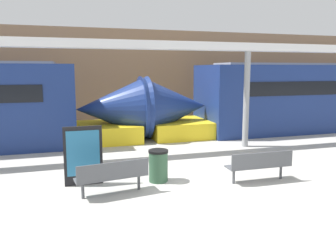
# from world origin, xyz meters

# --- Properties ---
(ground_plane) EXTENTS (60.00, 60.00, 0.00)m
(ground_plane) POSITION_xyz_m (0.00, 0.00, 0.00)
(ground_plane) COLOR #B2AFA8
(station_wall) EXTENTS (56.00, 0.20, 5.00)m
(station_wall) POSITION_xyz_m (0.00, 10.74, 2.50)
(station_wall) COLOR #937051
(station_wall) RESTS_ON ground_plane
(train_left) EXTENTS (18.21, 2.93, 3.20)m
(train_left) POSITION_xyz_m (8.80, 6.85, 1.51)
(train_left) COLOR navy
(train_left) RESTS_ON ground_plane
(bench_near) EXTENTS (1.74, 0.46, 0.82)m
(bench_near) POSITION_xyz_m (1.44, 0.60, 0.49)
(bench_near) COLOR #4C4F54
(bench_near) RESTS_ON ground_plane
(bench_far) EXTENTS (1.73, 0.69, 0.82)m
(bench_far) POSITION_xyz_m (-2.32, 0.79, 0.49)
(bench_far) COLOR #4C4F54
(bench_far) RESTS_ON ground_plane
(trash_bin) EXTENTS (0.52, 0.52, 0.83)m
(trash_bin) POSITION_xyz_m (-1.06, 1.41, 0.42)
(trash_bin) COLOR #2D5138
(trash_bin) RESTS_ON ground_plane
(poster_board) EXTENTS (0.95, 0.07, 1.51)m
(poster_board) POSITION_xyz_m (-2.93, 1.69, 0.76)
(poster_board) COLOR black
(poster_board) RESTS_ON ground_plane
(support_column_near) EXTENTS (0.22, 0.22, 3.57)m
(support_column_near) POSITION_xyz_m (3.11, 4.28, 1.78)
(support_column_near) COLOR gray
(support_column_near) RESTS_ON ground_plane
(canopy_beam) EXTENTS (28.00, 0.60, 0.28)m
(canopy_beam) POSITION_xyz_m (3.11, 4.28, 3.71)
(canopy_beam) COLOR silver
(canopy_beam) RESTS_ON support_column_near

